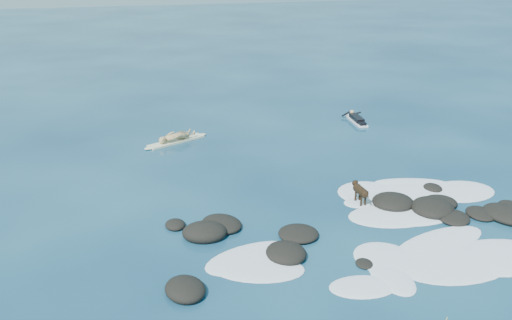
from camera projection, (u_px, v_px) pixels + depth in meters
name	position (u px, v px, depth m)	size (l,w,h in m)	color
ground	(324.00, 222.00, 19.05)	(160.00, 160.00, 0.00)	#0A2642
reef_rocks	(365.00, 222.00, 18.80)	(13.06, 5.55, 0.60)	black
breaking_foam	(404.00, 229.00, 18.52)	(11.95, 7.80, 0.12)	white
standing_surfer_rig	(176.00, 126.00, 26.61)	(3.24, 1.84, 1.97)	beige
paddling_surfer_rig	(356.00, 119.00, 30.03)	(1.10, 2.47, 0.43)	white
dog	(360.00, 190.00, 20.24)	(0.34, 1.23, 0.78)	black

